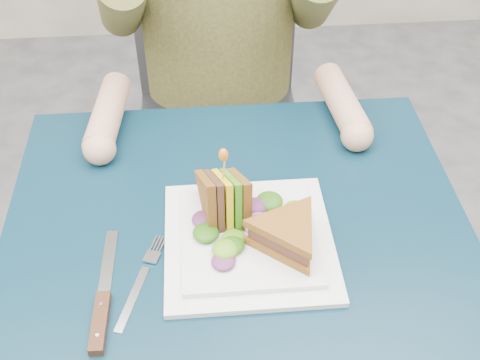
{
  "coord_description": "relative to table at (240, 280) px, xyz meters",
  "views": [
    {
      "loc": [
        -0.05,
        -0.61,
        1.44
      ],
      "look_at": [
        0.0,
        0.06,
        0.82
      ],
      "focal_mm": 45.0,
      "sensor_mm": 36.0,
      "label": 1
    }
  ],
  "objects": [
    {
      "name": "table",
      "position": [
        0.0,
        0.0,
        0.0
      ],
      "size": [
        0.75,
        0.75,
        0.73
      ],
      "color": "black",
      "rests_on": "ground"
    },
    {
      "name": "chair",
      "position": [
        0.0,
        0.72,
        -0.11
      ],
      "size": [
        0.42,
        0.4,
        0.93
      ],
      "color": "#47474C",
      "rests_on": "ground"
    },
    {
      "name": "plate",
      "position": [
        0.01,
        0.01,
        0.09
      ],
      "size": [
        0.26,
        0.26,
        0.02
      ],
      "color": "white",
      "rests_on": "table"
    },
    {
      "name": "sandwich_flat",
      "position": [
        0.07,
        -0.02,
        0.12
      ],
      "size": [
        0.19,
        0.19,
        0.05
      ],
      "color": "brown",
      "rests_on": "plate"
    },
    {
      "name": "sandwich_upright",
      "position": [
        -0.02,
        0.05,
        0.13
      ],
      "size": [
        0.09,
        0.15,
        0.15
      ],
      "color": "brown",
      "rests_on": "plate"
    },
    {
      "name": "fork",
      "position": [
        -0.15,
        -0.06,
        0.08
      ],
      "size": [
        0.07,
        0.17,
        0.01
      ],
      "color": "silver",
      "rests_on": "table"
    },
    {
      "name": "knife",
      "position": [
        -0.2,
        -0.1,
        0.09
      ],
      "size": [
        0.02,
        0.22,
        0.02
      ],
      "color": "silver",
      "rests_on": "table"
    },
    {
      "name": "toothpick",
      "position": [
        -0.02,
        0.05,
        0.2
      ],
      "size": [
        0.01,
        0.01,
        0.06
      ],
      "primitive_type": "cylinder",
      "rotation": [
        0.14,
        0.07,
        0.0
      ],
      "color": "tan",
      "rests_on": "sandwich_upright"
    },
    {
      "name": "toothpick_frill",
      "position": [
        -0.02,
        0.05,
        0.23
      ],
      "size": [
        0.01,
        0.01,
        0.02
      ],
      "primitive_type": "ellipsoid",
      "color": "orange",
      "rests_on": "sandwich_upright"
    },
    {
      "name": "lettuce_spill",
      "position": [
        0.02,
        0.02,
        0.11
      ],
      "size": [
        0.15,
        0.13,
        0.02
      ],
      "primitive_type": null,
      "color": "#337A14",
      "rests_on": "plate"
    },
    {
      "name": "onion_ring",
      "position": [
        0.03,
        0.01,
        0.11
      ],
      "size": [
        0.04,
        0.04,
        0.02
      ],
      "primitive_type": "torus",
      "rotation": [
        0.44,
        0.0,
        0.0
      ],
      "color": "#9E4C7A",
      "rests_on": "plate"
    }
  ]
}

